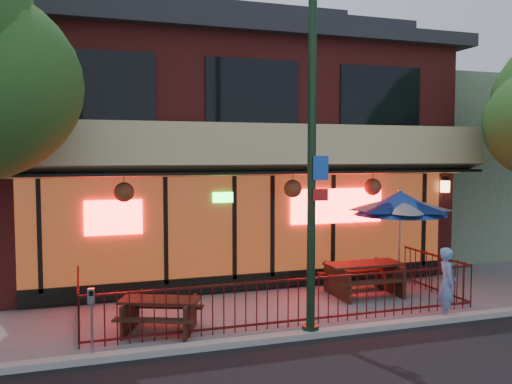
# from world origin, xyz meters

# --- Properties ---
(ground) EXTENTS (80.00, 80.00, 0.00)m
(ground) POSITION_xyz_m (0.00, 0.00, 0.00)
(ground) COLOR gray
(ground) RESTS_ON ground
(curb) EXTENTS (80.00, 0.25, 0.12)m
(curb) POSITION_xyz_m (0.00, -0.50, 0.06)
(curb) COLOR #999993
(curb) RESTS_ON ground
(restaurant_building) EXTENTS (12.96, 9.49, 8.05)m
(restaurant_building) POSITION_xyz_m (0.00, 7.11, 4.13)
(restaurant_building) COLOR maroon
(restaurant_building) RESTS_ON ground
(neighbor_building) EXTENTS (6.00, 7.00, 6.00)m
(neighbor_building) POSITION_xyz_m (9.00, 7.70, 3.00)
(neighbor_building) COLOR gray
(neighbor_building) RESTS_ON ground
(patio_fence) EXTENTS (8.44, 2.62, 1.00)m
(patio_fence) POSITION_xyz_m (0.00, 0.50, 0.63)
(patio_fence) COLOR #420F0E
(patio_fence) RESTS_ON ground
(street_light) EXTENTS (0.43, 0.32, 7.00)m
(street_light) POSITION_xyz_m (0.00, -0.40, 3.15)
(street_light) COLOR black
(street_light) RESTS_ON ground
(picnic_table_left) EXTENTS (1.86, 1.67, 0.66)m
(picnic_table_left) POSITION_xyz_m (-2.70, 0.70, 0.43)
(picnic_table_left) COLOR #351D13
(picnic_table_left) RESTS_ON ground
(picnic_table_right) EXTENTS (1.87, 1.43, 0.80)m
(picnic_table_right) POSITION_xyz_m (2.45, 1.93, 0.52)
(picnic_table_right) COLOR #3A1F14
(picnic_table_right) RESTS_ON ground
(patio_umbrella) EXTENTS (2.29, 2.29, 2.61)m
(patio_umbrella) POSITION_xyz_m (3.50, 2.01, 2.23)
(patio_umbrella) COLOR gray
(patio_umbrella) RESTS_ON ground
(pedestrian) EXTENTS (0.54, 0.65, 1.52)m
(pedestrian) POSITION_xyz_m (3.12, -0.35, 0.76)
(pedestrian) COLOR #608BC0
(pedestrian) RESTS_ON ground
(parking_meter_near) EXTENTS (0.12, 0.11, 1.22)m
(parking_meter_near) POSITION_xyz_m (-3.99, -0.40, 0.83)
(parking_meter_near) COLOR gray
(parking_meter_near) RESTS_ON ground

